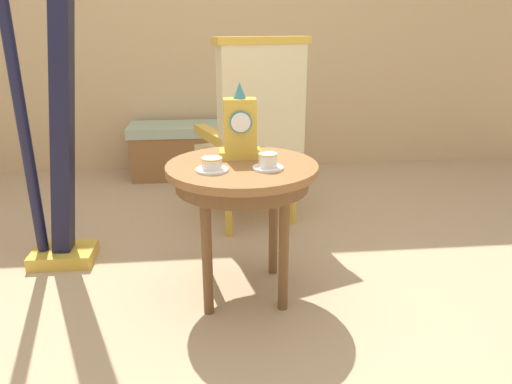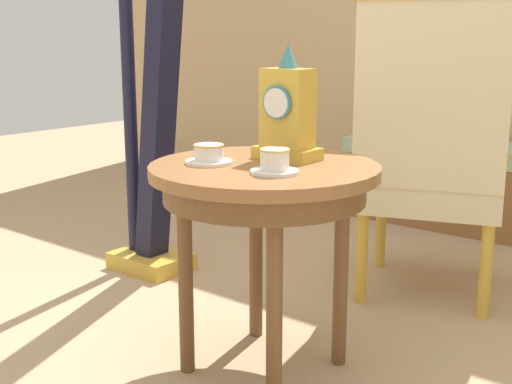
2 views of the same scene
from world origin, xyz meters
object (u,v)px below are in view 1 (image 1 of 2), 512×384
teacup_right (268,162)px  armchair (254,132)px  window_bench (196,150)px  side_table (242,181)px  harp (51,119)px  teacup_left (212,165)px  mantel_clock (240,128)px

teacup_right → armchair: size_ratio=0.11×
window_bench → teacup_right: bearing=-79.7°
window_bench → armchair: bearing=-70.1°
side_table → harp: harp is taller
teacup_left → window_bench: (-0.13, 1.98, -0.43)m
armchair → harp: size_ratio=0.60×
armchair → harp: bearing=-157.8°
harp → teacup_left: bearing=-32.5°
teacup_right → window_bench: size_ratio=0.12×
teacup_right → armchair: 0.91m
teacup_left → mantel_clock: size_ratio=0.40×
teacup_right → teacup_left: bearing=-178.6°
teacup_left → mantel_clock: (0.13, 0.20, 0.11)m
side_table → mantel_clock: size_ratio=1.97×
harp → window_bench: 1.71m
teacup_right → window_bench: bearing=100.3°
armchair → mantel_clock: bearing=-100.3°
window_bench → harp: bearing=-113.4°
teacup_right → mantel_clock: size_ratio=0.39×
side_table → armchair: bearing=81.0°
teacup_left → window_bench: 2.03m
mantel_clock → window_bench: (-0.26, 1.78, -0.54)m
harp → teacup_right: bearing=-25.8°
teacup_right → mantel_clock: mantel_clock is taller
side_table → harp: bearing=156.1°
harp → window_bench: size_ratio=1.78×
mantel_clock → armchair: 0.74m
teacup_left → teacup_right: teacup_right is taller
armchair → side_table: bearing=-99.0°
teacup_right → window_bench: (-0.36, 1.97, -0.43)m
teacup_right → mantel_clock: (-0.10, 0.19, 0.11)m
teacup_right → armchair: (0.03, 0.91, -0.07)m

